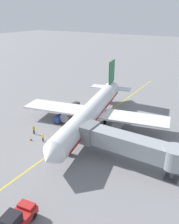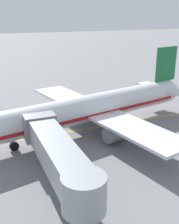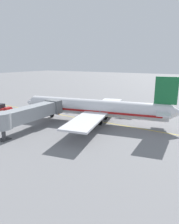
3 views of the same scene
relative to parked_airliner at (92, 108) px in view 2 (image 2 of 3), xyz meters
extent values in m
plane|color=slate|center=(0.40, 0.44, -3.19)|extent=(400.00, 400.00, 0.00)
cube|color=gold|center=(0.40, 0.44, -3.18)|extent=(0.24, 80.00, 0.01)
cylinder|color=silver|center=(-0.06, 0.27, 0.10)|extent=(10.23, 32.07, 3.70)
cube|color=red|center=(-0.06, 0.27, -0.36)|extent=(9.73, 29.58, 0.44)
cone|color=silver|center=(3.54, -16.76, 0.40)|extent=(3.66, 3.39, 3.14)
cube|color=silver|center=(0.15, -0.71, -0.55)|extent=(30.43, 11.28, 0.36)
cylinder|color=gray|center=(-5.40, -1.06, -1.80)|extent=(2.62, 3.54, 2.00)
cylinder|color=gray|center=(5.37, 1.21, -1.80)|extent=(2.62, 3.54, 2.00)
cube|color=#196B38|center=(3.04, -14.41, 4.70)|extent=(1.22, 4.37, 5.50)
cube|color=silver|center=(3.00, -14.21, 0.65)|extent=(10.32, 4.61, 0.24)
cylinder|color=black|center=(-2.37, 11.23, -2.64)|extent=(0.67, 1.17, 1.10)
cylinder|color=gray|center=(-2.37, 11.23, -1.09)|extent=(0.24, 0.24, 2.00)
cylinder|color=black|center=(-1.89, -2.16, -2.64)|extent=(0.67, 1.17, 1.10)
cylinder|color=gray|center=(-1.89, -2.16, -1.09)|extent=(0.24, 0.24, 2.00)
cylinder|color=black|center=(2.61, -1.22, -2.64)|extent=(0.67, 1.17, 1.10)
cylinder|color=gray|center=(2.61, -1.22, -1.09)|extent=(0.24, 0.24, 2.00)
cube|color=#93999E|center=(-11.00, 8.45, 0.30)|extent=(14.25, 2.80, 2.60)
cube|color=slate|center=(-4.68, 8.45, 0.30)|extent=(2.00, 3.50, 2.99)
cylinder|color=#93999E|center=(-18.13, 8.45, 0.30)|extent=(3.36, 3.36, 2.86)
cylinder|color=#4C4C51|center=(-18.13, 8.45, -2.09)|extent=(0.70, 0.70, 2.19)
cube|color=slate|center=(13.42, -1.99, -2.56)|extent=(2.46, 2.72, 0.70)
cube|color=slate|center=(13.01, -1.44, -1.99)|extent=(1.45, 1.45, 0.44)
cube|color=black|center=(13.83, -2.54, -1.89)|extent=(0.77, 0.63, 0.64)
cylinder|color=black|center=(13.35, -1.89, -1.91)|extent=(0.22, 0.26, 0.54)
cylinder|color=black|center=(12.46, -1.61, -2.91)|extent=(0.50, 0.57, 0.56)
cylinder|color=black|center=(13.33, -0.97, -2.91)|extent=(0.50, 0.57, 0.56)
cylinder|color=black|center=(13.51, -3.02, -2.91)|extent=(0.50, 0.57, 0.56)
cylinder|color=black|center=(14.38, -2.37, -2.91)|extent=(0.50, 0.57, 0.56)
cube|color=#4C4C51|center=(6.54, 2.47, -2.77)|extent=(1.33, 2.22, 0.12)
cube|color=#233D9E|center=(6.54, 2.47, -2.16)|extent=(1.27, 2.11, 1.10)
cylinder|color=#4C4C51|center=(6.57, 3.92, -2.78)|extent=(0.08, 0.70, 0.07)
cylinder|color=black|center=(6.01, 3.30, -3.01)|extent=(0.13, 0.36, 0.36)
cylinder|color=black|center=(7.11, 3.28, -3.01)|extent=(0.13, 0.36, 0.36)
cylinder|color=black|center=(5.98, 1.65, -3.01)|extent=(0.13, 0.36, 0.36)
cylinder|color=black|center=(7.08, 1.63, -3.01)|extent=(0.13, 0.36, 0.36)
cube|color=#4C4C51|center=(6.63, -0.62, -2.77)|extent=(1.33, 2.22, 0.12)
cube|color=#999EA3|center=(6.63, -0.62, -2.16)|extent=(1.27, 2.11, 1.10)
cylinder|color=#4C4C51|center=(6.65, 0.83, -2.78)|extent=(0.08, 0.70, 0.07)
cylinder|color=black|center=(6.09, 0.21, -3.01)|extent=(0.13, 0.36, 0.36)
cylinder|color=black|center=(7.19, 0.20, -3.01)|extent=(0.13, 0.36, 0.36)
cylinder|color=black|center=(6.06, -1.44, -3.01)|extent=(0.13, 0.36, 0.36)
cylinder|color=black|center=(7.17, -1.45, -3.01)|extent=(0.13, 0.36, 0.36)
cube|color=#4C4C51|center=(7.49, -3.58, -2.77)|extent=(1.33, 2.22, 0.12)
cube|color=#999EA3|center=(7.49, -3.58, -2.16)|extent=(1.27, 2.11, 1.10)
cylinder|color=#4C4C51|center=(7.51, -2.13, -2.78)|extent=(0.08, 0.70, 0.07)
cylinder|color=black|center=(6.95, -2.75, -3.01)|extent=(0.13, 0.36, 0.36)
cylinder|color=black|center=(8.05, -2.76, -3.01)|extent=(0.13, 0.36, 0.36)
cylinder|color=black|center=(6.92, -4.39, -3.01)|extent=(0.13, 0.36, 0.36)
cylinder|color=black|center=(8.03, -4.41, -3.01)|extent=(0.13, 0.36, 0.36)
cube|color=#4C4C51|center=(8.00, -5.48, -2.77)|extent=(1.33, 2.22, 0.12)
cube|color=#2D2D33|center=(8.00, -5.48, -2.16)|extent=(1.27, 2.11, 1.10)
cylinder|color=#4C4C51|center=(8.02, -4.03, -2.78)|extent=(0.08, 0.70, 0.07)
cylinder|color=black|center=(7.46, -4.64, -3.01)|extent=(0.13, 0.36, 0.36)
cylinder|color=black|center=(8.57, -4.66, -3.01)|extent=(0.13, 0.36, 0.36)
cylinder|color=black|center=(7.44, -6.29, -3.01)|extent=(0.13, 0.36, 0.36)
cylinder|color=black|center=(8.54, -6.31, -3.01)|extent=(0.13, 0.36, 0.36)
cylinder|color=#232328|center=(7.48, 8.95, -2.76)|extent=(0.15, 0.15, 0.85)
cylinder|color=#232328|center=(7.68, 8.97, -2.76)|extent=(0.15, 0.15, 0.85)
cube|color=yellow|center=(7.58, 8.96, -2.04)|extent=(0.40, 0.27, 0.60)
cylinder|color=yellow|center=(7.33, 8.94, -2.09)|extent=(0.23, 0.11, 0.57)
cylinder|color=yellow|center=(7.83, 8.98, -2.09)|extent=(0.23, 0.11, 0.57)
sphere|color=#997051|center=(7.58, 8.96, -1.61)|extent=(0.22, 0.22, 0.22)
cube|color=red|center=(7.58, 8.96, -1.59)|extent=(0.27, 0.10, 0.10)
cylinder|color=#232328|center=(2.71, 5.94, -2.76)|extent=(0.15, 0.15, 0.85)
cylinder|color=#232328|center=(2.52, 5.90, -2.76)|extent=(0.15, 0.15, 0.85)
cube|color=yellow|center=(2.61, 5.92, -2.04)|extent=(0.42, 0.31, 0.60)
cylinder|color=yellow|center=(2.86, 5.97, -2.09)|extent=(0.24, 0.13, 0.57)
cylinder|color=yellow|center=(2.37, 5.87, -2.09)|extent=(0.24, 0.13, 0.57)
sphere|color=beige|center=(2.61, 5.92, -1.61)|extent=(0.22, 0.22, 0.22)
cube|color=red|center=(2.61, 5.92, -1.59)|extent=(0.27, 0.13, 0.10)
cylinder|color=#232328|center=(4.25, 10.20, -2.76)|extent=(0.15, 0.15, 0.85)
cylinder|color=#232328|center=(4.06, 10.26, -2.76)|extent=(0.15, 0.15, 0.85)
cube|color=yellow|center=(4.16, 10.23, -2.04)|extent=(0.44, 0.35, 0.60)
cylinder|color=yellow|center=(4.40, 10.16, -2.09)|extent=(0.24, 0.16, 0.57)
cylinder|color=yellow|center=(3.92, 10.31, -2.09)|extent=(0.24, 0.16, 0.57)
sphere|color=beige|center=(4.16, 10.23, -1.61)|extent=(0.22, 0.22, 0.22)
cube|color=red|center=(4.16, 10.23, -1.59)|extent=(0.28, 0.16, 0.10)
cube|color=black|center=(6.36, 11.07, -3.17)|extent=(0.36, 0.36, 0.04)
cone|color=orange|center=(6.36, 11.07, -2.87)|extent=(0.30, 0.30, 0.55)
cylinder|color=white|center=(6.36, 11.07, -2.84)|extent=(0.21, 0.21, 0.06)
cube|color=black|center=(0.42, 11.37, -3.17)|extent=(0.36, 0.36, 0.04)
cone|color=orange|center=(0.42, 11.37, -2.87)|extent=(0.30, 0.30, 0.55)
cylinder|color=white|center=(0.42, 11.37, -2.84)|extent=(0.21, 0.21, 0.06)
camera|label=1|loc=(-22.31, 37.06, 18.37)|focal=37.52mm
camera|label=2|loc=(-34.05, 14.73, 12.65)|focal=45.12mm
camera|label=3|loc=(-38.57, -21.73, 10.30)|focal=31.89mm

